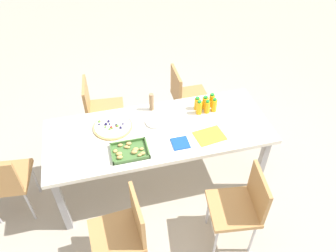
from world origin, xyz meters
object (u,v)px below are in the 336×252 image
juice_bottle_3 (214,105)px  juice_bottle_5 (199,108)px  napkin_stack (180,143)px  party_table (159,135)px  chair_far_right (124,230)px  juice_bottle_1 (205,103)px  juice_bottle_4 (207,107)px  chair_near_right (99,108)px  plate_stack (156,122)px  snack_tray (129,151)px  juice_bottle_2 (197,104)px  chair_far_left (242,204)px  chair_end (4,181)px  fruit_pizza (113,126)px  paper_folder (210,136)px  cardboard_tube (151,102)px  juice_bottle_0 (212,100)px  chair_near_left (186,95)px

juice_bottle_3 → juice_bottle_5: bearing=0.5°
juice_bottle_3 → napkin_stack: juice_bottle_3 is taller
party_table → chair_far_right: chair_far_right is taller
juice_bottle_1 → juice_bottle_4: juice_bottle_4 is taller
party_table → chair_near_right: size_ratio=2.49×
plate_stack → napkin_stack: size_ratio=1.26×
party_table → snack_tray: snack_tray is taller
juice_bottle_2 → snack_tray: juice_bottle_2 is taller
chair_far_left → juice_bottle_2: (0.09, -1.00, 0.31)m
chair_end → fruit_pizza: (-1.02, -0.18, 0.26)m
party_table → snack_tray: 0.38m
snack_tray → paper_folder: size_ratio=1.22×
juice_bottle_5 → cardboard_tube: (0.43, -0.17, 0.02)m
juice_bottle_2 → juice_bottle_3: 0.17m
party_table → juice_bottle_0: size_ratio=14.05×
chair_near_right → juice_bottle_2: size_ratio=6.06×
party_table → chair_far_left: (-0.52, 0.79, -0.18)m
chair_far_left → chair_near_right: bearing=41.1°
fruit_pizza → party_table: bearing=160.7°
chair_far_left → cardboard_tube: size_ratio=4.45×
chair_near_left → napkin_stack: size_ratio=5.53×
chair_end → fruit_pizza: 1.07m
juice_bottle_3 → cardboard_tube: 0.61m
napkin_stack → chair_near_right: bearing=-56.7°
chair_far_right → juice_bottle_1: juice_bottle_1 is taller
chair_far_left → juice_bottle_3: 0.98m
chair_far_left → juice_bottle_3: size_ratio=5.71×
plate_stack → juice_bottle_1: bearing=-169.4°
juice_bottle_3 → plate_stack: size_ratio=0.77×
chair_near_right → paper_folder: size_ratio=3.19×
chair_far_right → juice_bottle_3: size_ratio=5.71×
chair_far_right → juice_bottle_2: size_ratio=6.06×
chair_near_right → juice_bottle_2: juice_bottle_2 is taller
chair_near_right → cardboard_tube: cardboard_tube is taller
napkin_stack → party_table: bearing=-56.3°
juice_bottle_2 → napkin_stack: (0.29, 0.43, -0.06)m
snack_tray → paper_folder: 0.73m
juice_bottle_3 → snack_tray: (0.89, 0.35, -0.05)m
juice_bottle_0 → chair_far_left: bearing=86.2°
chair_far_right → juice_bottle_1: (-0.98, -0.99, 0.31)m
chair_far_left → juice_bottle_5: bearing=13.2°
juice_bottle_0 → paper_folder: juice_bottle_0 is taller
chair_end → paper_folder: bearing=1.5°
snack_tray → chair_near_right: bearing=-78.5°
party_table → juice_bottle_1: juice_bottle_1 is taller
snack_tray → chair_far_right: bearing=74.8°
juice_bottle_0 → juice_bottle_1: 0.07m
chair_far_right → chair_far_left: same height
juice_bottle_0 → snack_tray: juice_bottle_0 is taller
juice_bottle_5 → napkin_stack: size_ratio=1.00×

